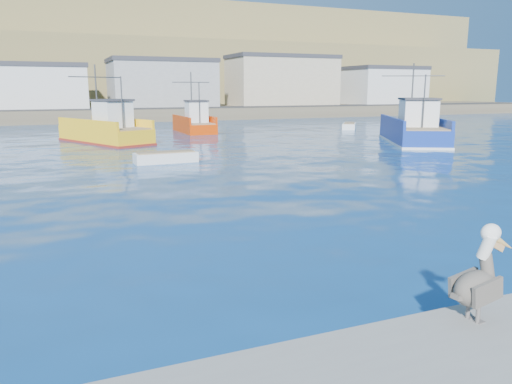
{
  "coord_description": "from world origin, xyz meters",
  "views": [
    {
      "loc": [
        -6.32,
        -9.34,
        4.32
      ],
      "look_at": [
        -0.67,
        4.28,
        1.25
      ],
      "focal_mm": 35.0,
      "sensor_mm": 36.0,
      "label": 1
    }
  ],
  "objects_px": {
    "trawler_blue": "(413,131)",
    "boat_orange": "(195,122)",
    "pelican": "(479,280)",
    "skiff_mid": "(166,158)",
    "trawler_yellow_b": "(106,131)",
    "skiff_far": "(349,126)"
  },
  "relations": [
    {
      "from": "boat_orange",
      "to": "trawler_yellow_b",
      "type": "bearing_deg",
      "value": -143.91
    },
    {
      "from": "boat_orange",
      "to": "pelican",
      "type": "xyz_separation_m",
      "value": [
        -7.21,
        -43.14,
        0.22
      ]
    },
    {
      "from": "trawler_blue",
      "to": "skiff_far",
      "type": "height_order",
      "value": "trawler_blue"
    },
    {
      "from": "trawler_yellow_b",
      "to": "skiff_far",
      "type": "bearing_deg",
      "value": 9.8
    },
    {
      "from": "trawler_blue",
      "to": "boat_orange",
      "type": "height_order",
      "value": "trawler_blue"
    },
    {
      "from": "trawler_yellow_b",
      "to": "skiff_mid",
      "type": "relative_size",
      "value": 2.74
    },
    {
      "from": "trawler_blue",
      "to": "boat_orange",
      "type": "bearing_deg",
      "value": 129.69
    },
    {
      "from": "trawler_yellow_b",
      "to": "pelican",
      "type": "distance_m",
      "value": 36.43
    },
    {
      "from": "trawler_blue",
      "to": "pelican",
      "type": "distance_m",
      "value": 33.88
    },
    {
      "from": "pelican",
      "to": "skiff_far",
      "type": "bearing_deg",
      "value": 59.59
    },
    {
      "from": "boat_orange",
      "to": "trawler_blue",
      "type": "bearing_deg",
      "value": -50.31
    },
    {
      "from": "trawler_blue",
      "to": "boat_orange",
      "type": "xyz_separation_m",
      "value": [
        -13.65,
        16.44,
        -0.01
      ]
    },
    {
      "from": "boat_orange",
      "to": "skiff_mid",
      "type": "bearing_deg",
      "value": -110.34
    },
    {
      "from": "skiff_mid",
      "to": "skiff_far",
      "type": "bearing_deg",
      "value": 35.88
    },
    {
      "from": "boat_orange",
      "to": "pelican",
      "type": "height_order",
      "value": "boat_orange"
    },
    {
      "from": "boat_orange",
      "to": "pelican",
      "type": "relative_size",
      "value": 4.44
    },
    {
      "from": "trawler_yellow_b",
      "to": "pelican",
      "type": "xyz_separation_m",
      "value": [
        2.08,
        -36.37,
        0.25
      ]
    },
    {
      "from": "boat_orange",
      "to": "skiff_far",
      "type": "distance_m",
      "value": 16.95
    },
    {
      "from": "skiff_mid",
      "to": "boat_orange",
      "type": "bearing_deg",
      "value": 69.66
    },
    {
      "from": "boat_orange",
      "to": "skiff_far",
      "type": "height_order",
      "value": "boat_orange"
    },
    {
      "from": "skiff_mid",
      "to": "skiff_far",
      "type": "xyz_separation_m",
      "value": [
        24.08,
        17.42,
        0.01
      ]
    },
    {
      "from": "skiff_mid",
      "to": "trawler_yellow_b",
      "type": "bearing_deg",
      "value": 98.77
    }
  ]
}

